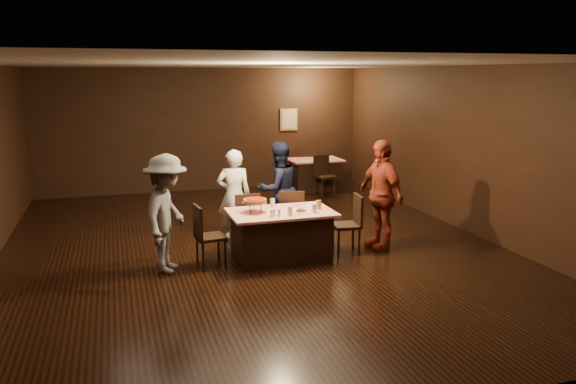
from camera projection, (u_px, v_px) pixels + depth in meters
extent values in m
plane|color=black|center=(252.00, 247.00, 9.43)|extent=(10.00, 10.00, 0.00)
cube|color=silver|center=(250.00, 64.00, 8.81)|extent=(8.00, 10.00, 0.04)
cube|color=black|center=(203.00, 130.00, 13.79)|extent=(8.00, 0.04, 3.00)
cube|color=black|center=(400.00, 247.00, 4.45)|extent=(8.00, 0.04, 3.00)
cube|color=black|center=(463.00, 149.00, 10.28)|extent=(0.04, 10.00, 3.00)
cube|color=tan|center=(289.00, 120.00, 14.36)|extent=(0.46, 0.03, 0.56)
cube|color=beige|center=(289.00, 120.00, 14.34)|extent=(0.38, 0.01, 0.48)
cube|color=#B51D0C|center=(281.00, 235.00, 8.73)|extent=(1.60, 1.00, 0.77)
cube|color=red|center=(315.00, 174.00, 14.03)|extent=(1.30, 0.90, 0.77)
cube|color=black|center=(245.00, 220.00, 9.29)|extent=(0.44, 0.44, 0.95)
cube|color=black|center=(291.00, 216.00, 9.53)|extent=(0.51, 0.51, 0.95)
cube|color=black|center=(211.00, 236.00, 8.39)|extent=(0.47, 0.47, 0.95)
cube|color=black|center=(346.00, 224.00, 9.03)|extent=(0.47, 0.47, 0.95)
cube|color=black|center=(325.00, 176.00, 13.35)|extent=(0.48, 0.48, 0.95)
cube|color=black|center=(307.00, 167.00, 14.57)|extent=(0.49, 0.49, 0.95)
imported|color=white|center=(234.00, 195.00, 9.64)|extent=(0.63, 0.45, 1.60)
imported|color=black|center=(278.00, 189.00, 9.93)|extent=(0.98, 0.86, 1.69)
imported|color=slate|center=(167.00, 214.00, 8.10)|extent=(1.05, 1.28, 1.73)
imported|color=#99331F|center=(381.00, 194.00, 9.21)|extent=(0.62, 1.12, 1.81)
cylinder|color=black|center=(253.00, 206.00, 8.66)|extent=(0.01, 0.01, 0.15)
cylinder|color=black|center=(250.00, 209.00, 8.49)|extent=(0.01, 0.01, 0.15)
cylinder|color=black|center=(261.00, 208.00, 8.54)|extent=(0.01, 0.01, 0.15)
cylinder|color=silver|center=(255.00, 202.00, 8.55)|extent=(0.38, 0.38, 0.01)
cylinder|color=#B27233|center=(255.00, 201.00, 8.54)|extent=(0.35, 0.35, 0.05)
cylinder|color=#A5140C|center=(255.00, 199.00, 8.54)|extent=(0.30, 0.30, 0.01)
cylinder|color=white|center=(300.00, 212.00, 8.55)|extent=(0.25, 0.25, 0.01)
cylinder|color=#B27233|center=(300.00, 211.00, 8.55)|extent=(0.18, 0.18, 0.04)
cylinder|color=#A5140C|center=(300.00, 209.00, 8.54)|extent=(0.14, 0.14, 0.01)
cylinder|color=white|center=(311.00, 206.00, 8.95)|extent=(0.25, 0.25, 0.01)
cylinder|color=silver|center=(290.00, 211.00, 8.37)|extent=(0.08, 0.08, 0.14)
cylinder|color=silver|center=(314.00, 208.00, 8.53)|extent=(0.08, 0.08, 0.14)
cylinder|color=#BF7F26|center=(319.00, 205.00, 8.76)|extent=(0.08, 0.08, 0.14)
cylinder|color=silver|center=(273.00, 203.00, 8.90)|extent=(0.08, 0.08, 0.14)
cylinder|color=silver|center=(274.00, 213.00, 8.35)|extent=(0.04, 0.04, 0.08)
cylinder|color=silver|center=(274.00, 210.00, 8.35)|extent=(0.05, 0.05, 0.02)
cylinder|color=silver|center=(279.00, 214.00, 8.33)|extent=(0.04, 0.04, 0.08)
cylinder|color=silver|center=(279.00, 211.00, 8.32)|extent=(0.05, 0.05, 0.02)
cylinder|color=silver|center=(271.00, 214.00, 8.29)|extent=(0.04, 0.04, 0.08)
cylinder|color=silver|center=(271.00, 211.00, 8.28)|extent=(0.05, 0.05, 0.02)
cube|color=white|center=(299.00, 210.00, 8.74)|extent=(0.19, 0.19, 0.01)
cube|color=white|center=(272.00, 212.00, 8.56)|extent=(0.21, 0.21, 0.01)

